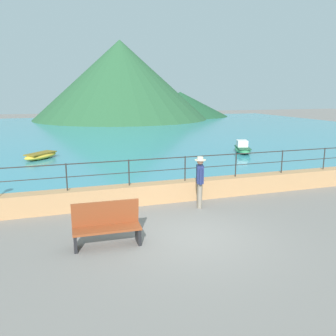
{
  "coord_description": "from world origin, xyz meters",
  "views": [
    {
      "loc": [
        -3.37,
        -8.17,
        3.82
      ],
      "look_at": [
        0.54,
        3.7,
        1.1
      ],
      "focal_mm": 37.24,
      "sensor_mm": 36.0,
      "label": 1
    }
  ],
  "objects_px": {
    "bench_main": "(107,224)",
    "person_walking": "(200,179)",
    "boat_2": "(41,156)",
    "boat_1": "(242,148)"
  },
  "relations": [
    {
      "from": "person_walking",
      "to": "boat_2",
      "type": "relative_size",
      "value": 0.76
    },
    {
      "from": "boat_1",
      "to": "person_walking",
      "type": "bearing_deg",
      "value": -127.31
    },
    {
      "from": "person_walking",
      "to": "boat_1",
      "type": "bearing_deg",
      "value": 52.69
    },
    {
      "from": "person_walking",
      "to": "boat_2",
      "type": "distance_m",
      "value": 11.96
    },
    {
      "from": "person_walking",
      "to": "boat_1",
      "type": "height_order",
      "value": "person_walking"
    },
    {
      "from": "boat_1",
      "to": "bench_main",
      "type": "bearing_deg",
      "value": -133.12
    },
    {
      "from": "bench_main",
      "to": "person_walking",
      "type": "height_order",
      "value": "person_walking"
    },
    {
      "from": "bench_main",
      "to": "boat_2",
      "type": "distance_m",
      "value": 12.82
    },
    {
      "from": "bench_main",
      "to": "person_walking",
      "type": "relative_size",
      "value": 0.98
    },
    {
      "from": "bench_main",
      "to": "person_walking",
      "type": "xyz_separation_m",
      "value": [
        3.42,
        1.99,
        0.42
      ]
    }
  ]
}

